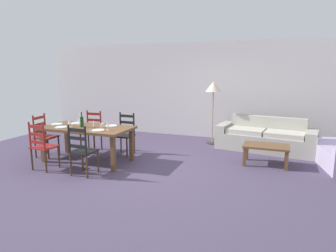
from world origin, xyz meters
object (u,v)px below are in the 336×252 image
(dining_table, at_px, (87,131))
(dining_chair_far_left, at_px, (92,131))
(wine_bottle, at_px, (82,122))
(couch, at_px, (265,138))
(dining_chair_near_right, at_px, (82,150))
(wine_glass_far_left, at_px, (79,120))
(standing_lamp, at_px, (213,90))
(dining_chair_head_west, at_px, (45,136))
(dining_chair_near_left, at_px, (42,146))
(wine_glass_near_left, at_px, (69,122))
(coffee_table, at_px, (266,148))
(dining_chair_far_right, at_px, (125,134))
(coffee_cup_primary, at_px, (102,125))
(wine_glass_near_right, at_px, (107,125))

(dining_table, height_order, dining_chair_far_left, dining_chair_far_left)
(wine_bottle, xyz_separation_m, couch, (3.59, 2.34, -0.58))
(dining_chair_near_right, distance_m, wine_glass_far_left, 1.23)
(dining_chair_far_left, xyz_separation_m, standing_lamp, (2.57, 1.70, 0.93))
(dining_chair_near_right, bearing_deg, dining_chair_head_west, 154.48)
(dining_chair_near_left, relative_size, dining_chair_far_left, 1.00)
(wine_glass_near_left, height_order, coffee_table, wine_glass_near_left)
(dining_chair_far_right, height_order, coffee_cup_primary, dining_chair_far_right)
(dining_chair_far_right, height_order, coffee_table, dining_chair_far_right)
(wine_bottle, bearing_deg, dining_chair_far_left, 112.61)
(dining_table, bearing_deg, dining_chair_near_left, -122.23)
(dining_chair_head_west, height_order, wine_glass_near_right, dining_chair_head_west)
(dining_chair_head_west, xyz_separation_m, coffee_cup_primary, (1.48, 0.08, 0.32))
(dining_chair_near_left, bearing_deg, wine_glass_near_left, 75.15)
(dining_chair_near_right, relative_size, wine_bottle, 3.04)
(dining_table, bearing_deg, dining_chair_far_left, 118.55)
(wine_glass_far_left, bearing_deg, coffee_cup_primary, -7.41)
(wine_bottle, bearing_deg, dining_chair_far_right, 56.16)
(dining_chair_far_left, height_order, dining_chair_head_west, same)
(dining_chair_near_left, distance_m, coffee_table, 4.47)
(dining_chair_head_west, height_order, standing_lamp, standing_lamp)
(couch, relative_size, standing_lamp, 1.44)
(coffee_cup_primary, bearing_deg, wine_glass_far_left, 172.59)
(dining_table, relative_size, coffee_table, 2.11)
(dining_chair_near_left, relative_size, wine_glass_far_left, 5.96)
(dining_chair_head_west, distance_m, standing_lamp, 4.23)
(dining_table, distance_m, dining_chair_head_west, 1.15)
(dining_chair_near_right, distance_m, coffee_table, 3.65)
(dining_chair_near_left, xyz_separation_m, coffee_table, (4.07, 1.85, -0.12))
(dining_chair_head_west, bearing_deg, dining_chair_near_left, -49.47)
(dining_chair_head_west, xyz_separation_m, wine_glass_far_left, (0.83, 0.17, 0.38))
(wine_glass_near_right, bearing_deg, dining_chair_near_left, -149.55)
(dining_chair_near_left, distance_m, wine_glass_near_right, 1.31)
(dining_chair_near_right, relative_size, couch, 0.41)
(standing_lamp, bearing_deg, wine_glass_near_right, -120.73)
(coffee_cup_primary, bearing_deg, dining_chair_near_left, -135.00)
(dining_chair_near_right, height_order, dining_chair_head_west, same)
(couch, bearing_deg, wine_glass_far_left, -150.61)
(dining_chair_near_right, xyz_separation_m, dining_chair_head_west, (-1.56, 0.75, 0.00))
(dining_table, distance_m, wine_glass_near_right, 0.64)
(dining_chair_near_left, relative_size, dining_chair_head_west, 1.00)
(coffee_cup_primary, xyz_separation_m, couch, (3.16, 2.23, -0.50))
(dining_chair_far_left, xyz_separation_m, dining_chair_far_right, (0.90, -0.01, 0.00))
(dining_chair_far_right, bearing_deg, dining_chair_near_left, -121.92)
(couch, bearing_deg, dining_table, -146.85)
(wine_bottle, height_order, coffee_table, wine_bottle)
(wine_glass_near_right, bearing_deg, standing_lamp, 59.27)
(wine_glass_near_left, bearing_deg, standing_lamp, 46.72)
(dining_chair_near_left, distance_m, standing_lamp, 4.29)
(dining_chair_far_right, relative_size, coffee_cup_primary, 10.67)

